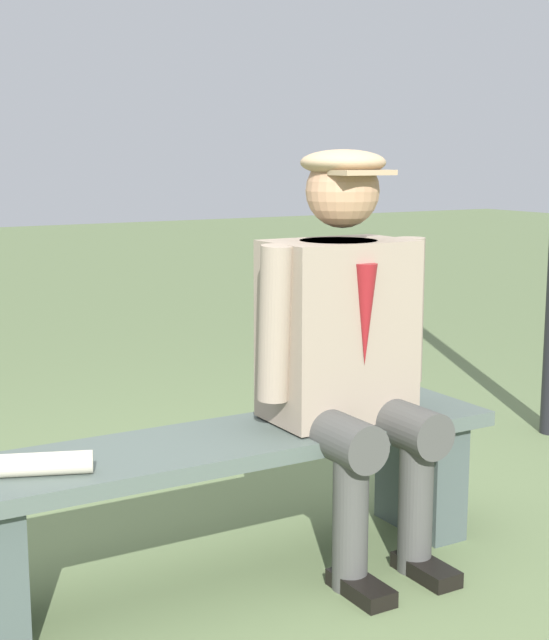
{
  "coord_description": "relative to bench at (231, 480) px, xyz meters",
  "views": [
    {
      "loc": [
        1.29,
        2.48,
        1.31
      ],
      "look_at": [
        -0.16,
        0.0,
        0.81
      ],
      "focal_mm": 52.65,
      "sensor_mm": 36.0,
      "label": 1
    }
  ],
  "objects": [
    {
      "name": "bench",
      "position": [
        0.0,
        0.0,
        0.0
      ],
      "size": [
        1.81,
        0.41,
        0.46
      ],
      "color": "#4C5952",
      "rests_on": "ground"
    },
    {
      "name": "seated_man",
      "position": [
        -0.39,
        0.05,
        0.42
      ],
      "size": [
        0.62,
        0.6,
        1.33
      ],
      "color": "gray",
      "rests_on": "ground"
    },
    {
      "name": "ground_plane",
      "position": [
        0.0,
        0.0,
        -0.31
      ],
      "size": [
        30.0,
        30.0,
        0.0
      ],
      "primitive_type": "plane",
      "color": "#607248"
    },
    {
      "name": "rolled_magazine",
      "position": [
        0.6,
        0.07,
        0.18
      ],
      "size": [
        0.27,
        0.15,
        0.06
      ],
      "primitive_type": "cylinder",
      "rotation": [
        0.0,
        1.57,
        -0.37
      ],
      "color": "beige",
      "rests_on": "bench"
    }
  ]
}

